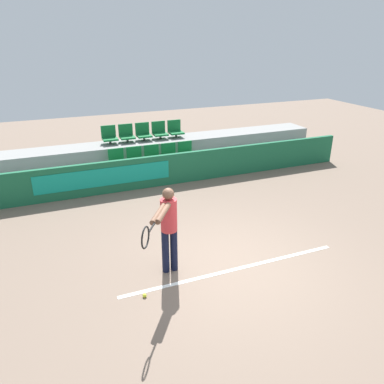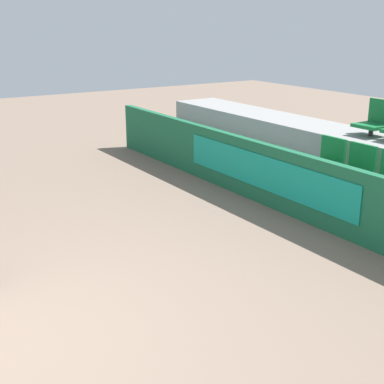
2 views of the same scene
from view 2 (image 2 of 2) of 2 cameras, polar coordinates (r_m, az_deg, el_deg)
barrier_wall at (r=6.68m, az=16.24°, el=-1.13°), size 11.84×0.14×0.88m
bleacher_tier_front at (r=7.15m, az=19.29°, el=-2.01°), size 11.44×0.96×0.45m
stadium_chair_0 at (r=7.76m, az=14.16°, el=3.44°), size 0.43×0.42×0.52m
stadium_chair_1 at (r=7.42m, az=17.08°, el=2.56°), size 0.43×0.42×0.52m
stadium_chair_5 at (r=8.39m, az=18.97°, el=7.24°), size 0.43×0.42×0.52m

